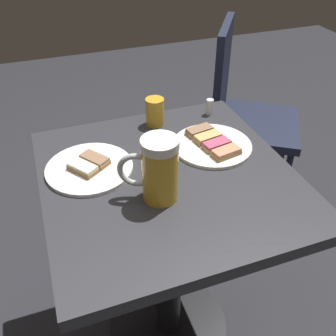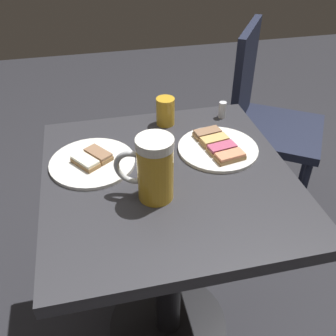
{
  "view_description": "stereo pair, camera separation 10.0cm",
  "coord_description": "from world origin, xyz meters",
  "px_view_note": "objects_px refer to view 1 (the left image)",
  "views": [
    {
      "loc": [
        -0.75,
        0.27,
        1.35
      ],
      "look_at": [
        0.0,
        0.0,
        0.75
      ],
      "focal_mm": 40.56,
      "sensor_mm": 36.0,
      "label": 1
    },
    {
      "loc": [
        -0.78,
        0.18,
        1.35
      ],
      "look_at": [
        0.0,
        0.0,
        0.75
      ],
      "focal_mm": 40.56,
      "sensor_mm": 36.0,
      "label": 2
    }
  ],
  "objects_px": {
    "plate_far": "(89,167)",
    "beer_mug": "(158,170)",
    "plate_near": "(212,144)",
    "beer_glass_small": "(155,112)",
    "cafe_chair": "(242,112)",
    "salt_shaker": "(210,107)"
  },
  "relations": [
    {
      "from": "plate_far",
      "to": "beer_mug",
      "type": "bearing_deg",
      "value": -140.4
    },
    {
      "from": "plate_near",
      "to": "beer_mug",
      "type": "distance_m",
      "value": 0.28
    },
    {
      "from": "beer_glass_small",
      "to": "cafe_chair",
      "type": "xyz_separation_m",
      "value": [
        0.29,
        -0.5,
        -0.24
      ]
    },
    {
      "from": "plate_near",
      "to": "plate_far",
      "type": "distance_m",
      "value": 0.36
    },
    {
      "from": "beer_mug",
      "to": "salt_shaker",
      "type": "xyz_separation_m",
      "value": [
        0.34,
        -0.3,
        -0.06
      ]
    },
    {
      "from": "plate_far",
      "to": "salt_shaker",
      "type": "distance_m",
      "value": 0.47
    },
    {
      "from": "beer_glass_small",
      "to": "plate_near",
      "type": "bearing_deg",
      "value": -147.55
    },
    {
      "from": "salt_shaker",
      "to": "cafe_chair",
      "type": "xyz_separation_m",
      "value": [
        0.29,
        -0.31,
        -0.22
      ]
    },
    {
      "from": "beer_mug",
      "to": "plate_far",
      "type": "bearing_deg",
      "value": 39.6
    },
    {
      "from": "plate_far",
      "to": "beer_glass_small",
      "type": "xyz_separation_m",
      "value": [
        0.17,
        -0.24,
        0.04
      ]
    },
    {
      "from": "salt_shaker",
      "to": "plate_near",
      "type": "bearing_deg",
      "value": 157.44
    },
    {
      "from": "plate_far",
      "to": "beer_mug",
      "type": "distance_m",
      "value": 0.23
    },
    {
      "from": "plate_near",
      "to": "beer_glass_small",
      "type": "bearing_deg",
      "value": 32.45
    },
    {
      "from": "plate_far",
      "to": "beer_mug",
      "type": "relative_size",
      "value": 1.41
    },
    {
      "from": "cafe_chair",
      "to": "plate_far",
      "type": "bearing_deg",
      "value": -24.79
    },
    {
      "from": "plate_far",
      "to": "salt_shaker",
      "type": "bearing_deg",
      "value": -68.59
    },
    {
      "from": "plate_far",
      "to": "cafe_chair",
      "type": "height_order",
      "value": "cafe_chair"
    },
    {
      "from": "beer_mug",
      "to": "salt_shaker",
      "type": "bearing_deg",
      "value": -41.03
    },
    {
      "from": "plate_near",
      "to": "salt_shaker",
      "type": "xyz_separation_m",
      "value": [
        0.18,
        -0.08,
        0.02
      ]
    },
    {
      "from": "beer_glass_small",
      "to": "salt_shaker",
      "type": "distance_m",
      "value": 0.19
    },
    {
      "from": "plate_near",
      "to": "cafe_chair",
      "type": "relative_size",
      "value": 0.25
    },
    {
      "from": "plate_far",
      "to": "cafe_chair",
      "type": "distance_m",
      "value": 0.9
    }
  ]
}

